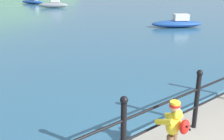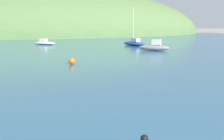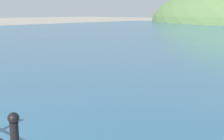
{
  "view_description": "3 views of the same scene",
  "coord_description": "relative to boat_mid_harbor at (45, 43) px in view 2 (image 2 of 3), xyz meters",
  "views": [
    {
      "loc": [
        -3.42,
        -1.06,
        2.77
      ],
      "look_at": [
        0.23,
        3.53,
        0.76
      ],
      "focal_mm": 42.0,
      "sensor_mm": 36.0,
      "label": 1
    },
    {
      "loc": [
        -2.85,
        -2.58,
        2.87
      ],
      "look_at": [
        -0.01,
        7.15,
        1.26
      ],
      "focal_mm": 50.0,
      "sensor_mm": 36.0,
      "label": 2
    },
    {
      "loc": [
        5.33,
        -0.11,
        2.22
      ],
      "look_at": [
        0.46,
        5.41,
        0.84
      ],
      "focal_mm": 50.0,
      "sensor_mm": 36.0,
      "label": 3
    }
  ],
  "objects": [
    {
      "name": "mooring_buoy",
      "position": [
        0.44,
        -17.44,
        -0.01
      ],
      "size": [
        0.42,
        0.42,
        0.42
      ],
      "primitive_type": "sphere",
      "color": "orange",
      "rests_on": "water"
    },
    {
      "name": "boat_mid_harbor",
      "position": [
        0.0,
        0.0,
        0.0
      ],
      "size": [
        2.8,
        2.68,
        0.69
      ],
      "color": "silver",
      "rests_on": "water"
    },
    {
      "name": "boat_nearest_quay",
      "position": [
        9.25,
        -10.5,
        0.12
      ],
      "size": [
        2.82,
        2.45,
        1.05
      ],
      "color": "gray",
      "rests_on": "water"
    },
    {
      "name": "water",
      "position": [
        0.21,
        -2.63,
        -0.27
      ],
      "size": [
        80.0,
        60.0,
        0.1
      ],
      "primitive_type": "cube",
      "color": "#2D5B7A",
      "rests_on": "ground"
    },
    {
      "name": "far_hillside",
      "position": [
        0.21,
        30.56,
        -0.32
      ],
      "size": [
        73.17,
        40.24,
        20.41
      ],
      "color": "#567542",
      "rests_on": "ground"
    },
    {
      "name": "boat_blue_hull",
      "position": [
        9.53,
        -4.34,
        0.07
      ],
      "size": [
        2.11,
        3.65,
        4.3
      ],
      "color": "#1E4793",
      "rests_on": "water"
    }
  ]
}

